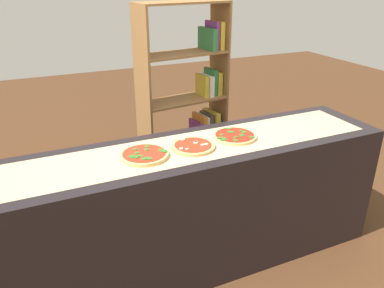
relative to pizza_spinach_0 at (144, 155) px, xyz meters
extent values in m
plane|color=#4C2D19|center=(0.31, 0.02, -0.90)|extent=(12.00, 12.00, 0.00)
cube|color=black|center=(0.31, 0.02, -0.46)|extent=(2.61, 0.60, 0.88)
cube|color=tan|center=(0.31, 0.02, -0.01)|extent=(2.39, 0.44, 0.00)
cylinder|color=#DBB26B|center=(0.00, 0.00, 0.00)|extent=(0.28, 0.28, 0.02)
cylinder|color=red|center=(0.00, 0.00, 0.01)|extent=(0.25, 0.25, 0.00)
ellipsoid|color=#286B23|center=(0.10, 0.00, 0.01)|extent=(0.04, 0.04, 0.00)
ellipsoid|color=#286B23|center=(0.00, -0.08, 0.01)|extent=(0.05, 0.05, 0.00)
ellipsoid|color=#286B23|center=(-0.08, -0.01, 0.01)|extent=(0.05, 0.04, 0.00)
ellipsoid|color=#286B23|center=(-0.05, -0.04, 0.01)|extent=(0.05, 0.05, 0.00)
ellipsoid|color=#286B23|center=(0.03, 0.03, 0.01)|extent=(0.04, 0.03, 0.00)
ellipsoid|color=#286B23|center=(-0.07, -0.02, 0.01)|extent=(0.05, 0.05, 0.00)
ellipsoid|color=#286B23|center=(0.11, -0.03, 0.01)|extent=(0.05, 0.05, 0.00)
ellipsoid|color=#286B23|center=(-0.04, 0.02, 0.01)|extent=(0.04, 0.04, 0.00)
ellipsoid|color=#286B23|center=(-0.03, 0.07, 0.01)|extent=(0.04, 0.04, 0.00)
ellipsoid|color=#286B23|center=(0.04, 0.08, 0.01)|extent=(0.05, 0.05, 0.00)
ellipsoid|color=#286B23|center=(-0.03, -0.03, 0.01)|extent=(0.03, 0.04, 0.00)
ellipsoid|color=#286B23|center=(-0.02, -0.08, 0.01)|extent=(0.04, 0.04, 0.00)
cylinder|color=tan|center=(0.31, 0.00, 0.00)|extent=(0.27, 0.27, 0.02)
cylinder|color=red|center=(0.31, 0.00, 0.01)|extent=(0.23, 0.23, 0.00)
cylinder|color=#C6B28E|center=(0.36, -0.03, 0.01)|extent=(0.02, 0.02, 0.01)
cylinder|color=#C6B28E|center=(0.28, 0.10, 0.01)|extent=(0.03, 0.03, 0.01)
cylinder|color=#C6B28E|center=(0.35, 0.02, 0.01)|extent=(0.02, 0.02, 0.01)
cylinder|color=#C6B28E|center=(0.22, -0.03, 0.01)|extent=(0.02, 0.02, 0.01)
cylinder|color=#C6B28E|center=(0.34, 0.02, 0.01)|extent=(0.03, 0.03, 0.01)
cylinder|color=#C6B28E|center=(0.25, -0.05, 0.01)|extent=(0.02, 0.02, 0.01)
cylinder|color=#C6B28E|center=(0.39, -0.03, 0.01)|extent=(0.03, 0.03, 0.01)
cylinder|color=#DBB26B|center=(0.63, 0.03, 0.00)|extent=(0.28, 0.28, 0.02)
cylinder|color=#AD2314|center=(0.63, 0.03, 0.01)|extent=(0.25, 0.25, 0.00)
ellipsoid|color=#286B23|center=(0.71, -0.05, 0.01)|extent=(0.04, 0.05, 0.00)
ellipsoid|color=#286B23|center=(0.51, 0.02, 0.01)|extent=(0.05, 0.04, 0.00)
ellipsoid|color=#286B23|center=(0.55, 0.06, 0.01)|extent=(0.03, 0.04, 0.00)
ellipsoid|color=#286B23|center=(0.70, 0.07, 0.01)|extent=(0.04, 0.04, 0.00)
ellipsoid|color=#286B23|center=(0.61, -0.01, 0.01)|extent=(0.05, 0.03, 0.00)
ellipsoid|color=#286B23|center=(0.52, -0.01, 0.01)|extent=(0.05, 0.04, 0.00)
ellipsoid|color=#286B23|center=(0.70, 0.04, 0.01)|extent=(0.05, 0.05, 0.00)
ellipsoid|color=#286B23|center=(0.66, 0.00, 0.01)|extent=(0.05, 0.05, 0.00)
ellipsoid|color=#286B23|center=(0.64, 0.14, 0.01)|extent=(0.05, 0.05, 0.00)
ellipsoid|color=#286B23|center=(0.58, -0.05, 0.01)|extent=(0.03, 0.04, 0.00)
ellipsoid|color=#286B23|center=(0.63, 0.08, 0.01)|extent=(0.06, 0.06, 0.00)
ellipsoid|color=#286B23|center=(0.53, 0.01, 0.01)|extent=(0.04, 0.04, 0.00)
cube|color=brown|center=(1.09, 1.13, -0.07)|extent=(0.06, 0.30, 1.66)
cube|color=brown|center=(0.32, 1.03, -0.07)|extent=(0.06, 0.30, 1.66)
cube|color=brown|center=(0.71, 1.08, -0.89)|extent=(0.78, 0.39, 0.02)
cube|color=gold|center=(1.05, 1.12, -0.79)|extent=(0.05, 0.17, 0.18)
cube|color=gold|center=(1.01, 1.12, -0.77)|extent=(0.06, 0.19, 0.21)
cube|color=#B22823|center=(0.96, 1.11, -0.78)|extent=(0.06, 0.17, 0.20)
cube|color=gold|center=(0.90, 1.10, -0.75)|extent=(0.06, 0.17, 0.26)
cube|color=gold|center=(0.85, 1.10, -0.80)|extent=(0.06, 0.18, 0.16)
cube|color=#2D753D|center=(0.80, 1.09, -0.75)|extent=(0.06, 0.23, 0.25)
cube|color=brown|center=(0.71, 1.08, -0.48)|extent=(0.78, 0.39, 0.02)
cube|color=#234799|center=(1.05, 1.12, -0.39)|extent=(0.05, 0.22, 0.16)
cube|color=gold|center=(1.01, 1.12, -0.35)|extent=(0.08, 0.25, 0.24)
cube|color=#47423D|center=(0.96, 1.11, -0.35)|extent=(0.06, 0.20, 0.23)
cube|color=silver|center=(0.92, 1.10, -0.36)|extent=(0.06, 0.20, 0.22)
cube|color=orange|center=(0.88, 1.10, -0.35)|extent=(0.06, 0.22, 0.23)
cube|color=#753384|center=(0.84, 1.10, -0.39)|extent=(0.05, 0.23, 0.17)
cube|color=brown|center=(0.71, 1.08, -0.07)|extent=(0.78, 0.39, 0.02)
cube|color=gold|center=(1.04, 1.12, 0.04)|extent=(0.07, 0.19, 0.21)
cube|color=#2D753D|center=(0.99, 1.11, 0.06)|extent=(0.06, 0.18, 0.24)
cube|color=silver|center=(0.95, 1.11, 0.03)|extent=(0.07, 0.21, 0.19)
cube|color=gold|center=(0.90, 1.10, 0.04)|extent=(0.06, 0.18, 0.19)
cube|color=brown|center=(0.71, 1.08, 0.34)|extent=(0.78, 0.39, 0.02)
cube|color=gold|center=(1.05, 1.12, 0.47)|extent=(0.07, 0.21, 0.24)
cube|color=#753384|center=(1.00, 1.11, 0.47)|extent=(0.05, 0.19, 0.24)
cube|color=#2D753D|center=(0.95, 1.11, 0.45)|extent=(0.07, 0.25, 0.19)
cube|color=brown|center=(0.71, 1.08, 0.75)|extent=(0.78, 0.39, 0.02)
camera|label=1|loc=(-0.58, -1.96, 0.97)|focal=36.06mm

